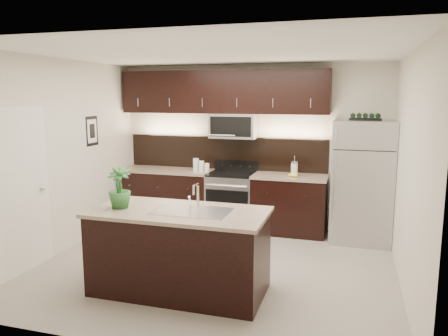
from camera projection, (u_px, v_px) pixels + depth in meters
The scene contains 12 objects.
ground at pixel (215, 266), 5.68m from camera, with size 4.50×4.50×0.00m, color gray.
room_walls at pixel (206, 136), 5.40m from camera, with size 4.52×4.02×2.71m.
counter_run at pixel (220, 199), 7.33m from camera, with size 3.51×0.65×0.94m.
upper_fixtures at pixel (224, 99), 7.19m from camera, with size 3.49×0.40×1.66m.
island at pixel (180, 251), 4.89m from camera, with size 1.96×0.96×0.94m.
sink_faucet at pixel (192, 210), 4.78m from camera, with size 0.84×0.50×0.28m.
refrigerator at pixel (362, 181), 6.57m from camera, with size 0.88×0.80×1.83m, color #B2B2B7.
wine_rack at pixel (365, 117), 6.41m from camera, with size 0.45×0.28×0.11m.
plant at pixel (119, 188), 4.89m from camera, with size 0.26×0.26×0.46m, color #235824.
canisters at pixel (200, 166), 7.25m from camera, with size 0.31×0.17×0.22m.
french_press at pixel (294, 169), 6.84m from camera, with size 0.11×0.11×0.32m.
bananas at pixel (291, 175), 6.84m from camera, with size 0.16×0.12×0.05m, color yellow.
Camera 1 is at (1.64, -5.14, 2.19)m, focal length 35.00 mm.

